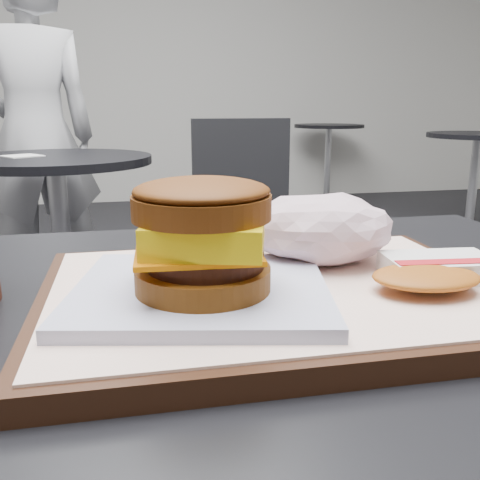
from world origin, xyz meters
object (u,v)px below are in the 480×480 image
object	(u,v)px
breakfast_sandwich	(203,250)
crumpled_wrapper	(320,228)
neighbor_table	(59,210)
neighbor_chair	(212,211)
patron	(35,137)
hash_brown	(434,271)
serving_tray	(277,295)

from	to	relation	value
breakfast_sandwich	crumpled_wrapper	distance (m)	0.15
neighbor_table	neighbor_chair	distance (m)	0.59
crumpled_wrapper	patron	xyz separation A→B (m)	(-0.58, 2.15, -0.03)
crumpled_wrapper	patron	world-z (taller)	patron
crumpled_wrapper	neighbor_chair	size ratio (longest dim) A/B	0.16
neighbor_table	neighbor_chair	xyz separation A→B (m)	(0.59, 0.07, -0.04)
neighbor_table	breakfast_sandwich	bearing A→B (deg)	-79.46
breakfast_sandwich	neighbor_chair	size ratio (longest dim) A/B	0.25
hash_brown	neighbor_table	size ratio (longest dim) A/B	0.16
breakfast_sandwich	patron	world-z (taller)	patron
breakfast_sandwich	crumpled_wrapper	xyz separation A→B (m)	(0.12, 0.08, -0.01)
serving_tray	neighbor_chair	distance (m)	1.76
patron	serving_tray	bearing A→B (deg)	83.01
serving_tray	patron	bearing A→B (deg)	103.43
neighbor_chair	hash_brown	bearing A→B (deg)	-92.78
crumpled_wrapper	hash_brown	bearing A→B (deg)	-50.81
neighbor_table	neighbor_chair	world-z (taller)	neighbor_chair
serving_tray	neighbor_chair	xyz separation A→B (m)	(0.21, 1.73, -0.27)
serving_tray	neighbor_table	xyz separation A→B (m)	(-0.38, 1.66, -0.23)
breakfast_sandwich	patron	size ratio (longest dim) A/B	0.14
serving_tray	hash_brown	bearing A→B (deg)	-11.68
neighbor_table	neighbor_chair	bearing A→B (deg)	6.50
serving_tray	hash_brown	size ratio (longest dim) A/B	3.11
neighbor_chair	neighbor_table	bearing A→B (deg)	-173.50
serving_tray	hash_brown	xyz separation A→B (m)	(0.13, -0.03, 0.02)
hash_brown	patron	xyz separation A→B (m)	(-0.65, 2.23, -0.01)
serving_tray	crumpled_wrapper	distance (m)	0.09
hash_brown	crumpled_wrapper	distance (m)	0.11
hash_brown	serving_tray	bearing A→B (deg)	168.32
serving_tray	patron	distance (m)	2.27
serving_tray	crumpled_wrapper	size ratio (longest dim) A/B	2.70
serving_tray	neighbor_chair	bearing A→B (deg)	83.07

